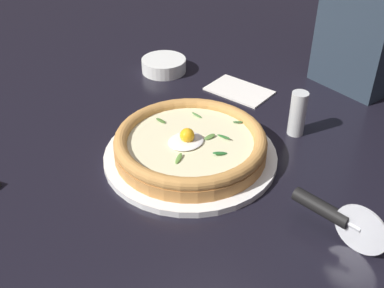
% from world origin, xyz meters
% --- Properties ---
extents(ground_plane, '(2.40, 2.40, 0.03)m').
position_xyz_m(ground_plane, '(0.00, 0.00, -0.01)').
color(ground_plane, black).
rests_on(ground_plane, ground).
extents(pizza_plate, '(0.31, 0.31, 0.01)m').
position_xyz_m(pizza_plate, '(-0.00, 0.00, 0.01)').
color(pizza_plate, white).
rests_on(pizza_plate, ground).
extents(pizza, '(0.27, 0.27, 0.05)m').
position_xyz_m(pizza, '(-0.00, 0.00, 0.03)').
color(pizza, '#CB8844').
rests_on(pizza, pizza_plate).
extents(side_bowl, '(0.11, 0.11, 0.03)m').
position_xyz_m(side_bowl, '(-0.17, -0.32, 0.02)').
color(side_bowl, white).
rests_on(side_bowl, ground).
extents(pizza_cutter, '(0.03, 0.15, 0.08)m').
position_xyz_m(pizza_cutter, '(-0.04, 0.28, 0.04)').
color(pizza_cutter, silver).
rests_on(pizza_cutter, ground).
extents(folded_napkin, '(0.12, 0.16, 0.01)m').
position_xyz_m(folded_napkin, '(-0.24, -0.13, 0.00)').
color(folded_napkin, white).
rests_on(folded_napkin, ground).
extents(pepper_shaker, '(0.03, 0.03, 0.09)m').
position_xyz_m(pepper_shaker, '(-0.21, 0.06, 0.04)').
color(pepper_shaker, silver).
rests_on(pepper_shaker, ground).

